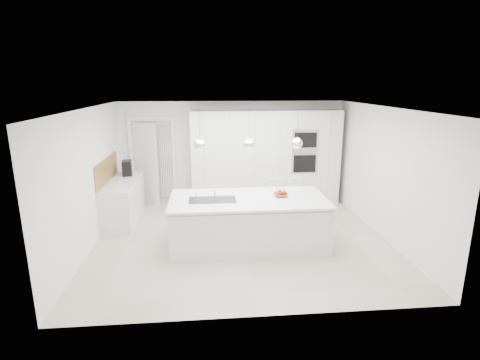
{
  "coord_description": "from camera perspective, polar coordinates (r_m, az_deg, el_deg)",
  "views": [
    {
      "loc": [
        -0.64,
        -6.7,
        2.94
      ],
      "look_at": [
        0.0,
        0.3,
        1.1
      ],
      "focal_mm": 28.0,
      "sensor_mm": 36.0,
      "label": 1
    }
  ],
  "objects": [
    {
      "name": "apple_a",
      "position": [
        6.97,
        6.09,
        -1.8
      ],
      "size": [
        0.08,
        0.08,
        0.08
      ],
      "primitive_type": "sphere",
      "color": "#9F0F09",
      "rests_on": "fruit_bowl"
    },
    {
      "name": "bar_stool_right",
      "position": [
        7.99,
        8.69,
        -3.32
      ],
      "size": [
        0.44,
        0.53,
        0.99
      ],
      "primitive_type": null,
      "rotation": [
        0.0,
        0.0,
        0.28
      ],
      "color": "white",
      "rests_on": "floor"
    },
    {
      "name": "wall_left",
      "position": [
        7.22,
        -22.06,
        0.05
      ],
      "size": [
        0.0,
        5.0,
        5.0
      ],
      "primitive_type": "plane",
      "rotation": [
        1.57,
        0.0,
        1.57
      ],
      "color": "white",
      "rests_on": "ground"
    },
    {
      "name": "pendant_left",
      "position": [
        6.48,
        -6.16,
        5.36
      ],
      "size": [
        0.2,
        0.2,
        0.2
      ],
      "primitive_type": "sphere",
      "color": "white",
      "rests_on": "ceiling"
    },
    {
      "name": "fruit_bowl",
      "position": [
        6.93,
        6.24,
        -2.23
      ],
      "size": [
        0.28,
        0.28,
        0.07
      ],
      "primitive_type": "imported",
      "rotation": [
        0.0,
        0.0,
        0.04
      ],
      "color": "olive",
      "rests_on": "island_worktop"
    },
    {
      "name": "left_worktop",
      "position": [
        8.36,
        -17.56,
        -0.29
      ],
      "size": [
        0.62,
        1.82,
        0.04
      ],
      "primitive_type": "cube",
      "color": "white",
      "rests_on": "left_base_cabinets"
    },
    {
      "name": "wall_back",
      "position": [
        9.37,
        -1.23,
        4.28
      ],
      "size": [
        5.5,
        0.0,
        5.5
      ],
      "primitive_type": "plane",
      "rotation": [
        1.57,
        0.0,
        0.0
      ],
      "color": "white",
      "rests_on": "ground"
    },
    {
      "name": "banana_bunch",
      "position": [
        6.92,
        6.14,
        -1.51
      ],
      "size": [
        0.25,
        0.18,
        0.22
      ],
      "primitive_type": "torus",
      "rotation": [
        1.22,
        0.0,
        0.35
      ],
      "color": "yellow",
      "rests_on": "fruit_bowl"
    },
    {
      "name": "pendant_mid",
      "position": [
        6.52,
        1.36,
        5.5
      ],
      "size": [
        0.2,
        0.2,
        0.2
      ],
      "primitive_type": "sphere",
      "color": "white",
      "rests_on": "ceiling"
    },
    {
      "name": "doorway_frame",
      "position": [
        9.45,
        -13.1,
        2.6
      ],
      "size": [
        1.11,
        0.08,
        2.13
      ],
      "primitive_type": null,
      "color": "white",
      "rests_on": "floor"
    },
    {
      "name": "apple_b",
      "position": [
        6.9,
        6.79,
        -1.98
      ],
      "size": [
        0.09,
        0.09,
        0.09
      ],
      "primitive_type": "sphere",
      "color": "#9F0F09",
      "rests_on": "fruit_bowl"
    },
    {
      "name": "bar_stool_left",
      "position": [
        7.89,
        5.3,
        -3.53
      ],
      "size": [
        0.45,
        0.52,
        0.97
      ],
      "primitive_type": null,
      "rotation": [
        0.0,
        0.0,
        0.34
      ],
      "color": "white",
      "rests_on": "floor"
    },
    {
      "name": "floor",
      "position": [
        7.34,
        0.22,
        -8.93
      ],
      "size": [
        5.5,
        5.5,
        0.0
      ],
      "primitive_type": "plane",
      "color": "#C2B09F",
      "rests_on": "ground"
    },
    {
      "name": "hallway_door",
      "position": [
        9.45,
        -14.63,
        2.37
      ],
      "size": [
        0.76,
        0.38,
        2.0
      ],
      "primitive_type": "cube",
      "rotation": [
        0.0,
        0.0,
        -0.44
      ],
      "color": "white",
      "rests_on": "floor"
    },
    {
      "name": "oven_stack",
      "position": [
        9.04,
        9.89,
        4.32
      ],
      "size": [
        0.62,
        0.04,
        1.05
      ],
      "primitive_type": null,
      "color": "#A5A5A8",
      "rests_on": "tall_cabinets"
    },
    {
      "name": "left_base_cabinets",
      "position": [
        8.48,
        -17.33,
        -3.23
      ],
      "size": [
        0.6,
        1.8,
        0.86
      ],
      "primitive_type": "cube",
      "color": "white",
      "rests_on": "floor"
    },
    {
      "name": "oak_backsplash",
      "position": [
        8.36,
        -19.63,
        1.45
      ],
      "size": [
        0.02,
        1.8,
        0.5
      ],
      "primitive_type": "cube",
      "color": "olive",
      "rests_on": "wall_left"
    },
    {
      "name": "island_worktop",
      "position": [
        6.81,
        1.26,
        -2.94
      ],
      "size": [
        2.84,
        1.4,
        0.04
      ],
      "primitive_type": "cube",
      "color": "white",
      "rests_on": "island_base"
    },
    {
      "name": "espresso_machine",
      "position": [
        8.81,
        -16.83,
        1.77
      ],
      "size": [
        0.24,
        0.34,
        0.34
      ],
      "primitive_type": "cube",
      "rotation": [
        0.0,
        0.0,
        0.13
      ],
      "color": "black",
      "rests_on": "left_worktop"
    },
    {
      "name": "island_sink",
      "position": [
        6.74,
        -4.2,
        -3.7
      ],
      "size": [
        0.84,
        0.44,
        0.18
      ],
      "primitive_type": null,
      "color": "#3F3F42",
      "rests_on": "island_worktop"
    },
    {
      "name": "ceiling",
      "position": [
        6.74,
        0.24,
        10.94
      ],
      "size": [
        5.5,
        5.5,
        0.0
      ],
      "primitive_type": "plane",
      "rotation": [
        3.14,
        0.0,
        0.0
      ],
      "color": "white",
      "rests_on": "wall_back"
    },
    {
      "name": "island_base",
      "position": [
        6.91,
        1.29,
        -6.62
      ],
      "size": [
        2.8,
        1.2,
        0.86
      ],
      "primitive_type": "cube",
      "color": "white",
      "rests_on": "floor"
    },
    {
      "name": "pendant_right",
      "position": [
        6.67,
        8.67,
        5.55
      ],
      "size": [
        0.2,
        0.2,
        0.2
      ],
      "primitive_type": "sphere",
      "color": "white",
      "rests_on": "ceiling"
    },
    {
      "name": "apple_c",
      "position": [
        6.9,
        6.36,
        -2.01
      ],
      "size": [
        0.08,
        0.08,
        0.08
      ],
      "primitive_type": "sphere",
      "color": "#9F0F09",
      "rests_on": "fruit_bowl"
    },
    {
      "name": "island_tap",
      "position": [
        6.86,
        -3.86,
        -1.34
      ],
      "size": [
        0.02,
        0.02,
        0.3
      ],
      "primitive_type": "cylinder",
      "color": "white",
      "rests_on": "island_worktop"
    },
    {
      "name": "radiator",
      "position": [
        9.44,
        -11.12,
        1.61
      ],
      "size": [
        0.32,
        0.04,
        1.4
      ],
      "primitive_type": null,
      "color": "white",
      "rests_on": "floor"
    },
    {
      "name": "tall_cabinets",
      "position": [
        9.19,
        3.9,
        3.4
      ],
      "size": [
        3.6,
        0.6,
        2.3
      ],
      "primitive_type": "cube",
      "color": "white",
      "rests_on": "floor"
    }
  ]
}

